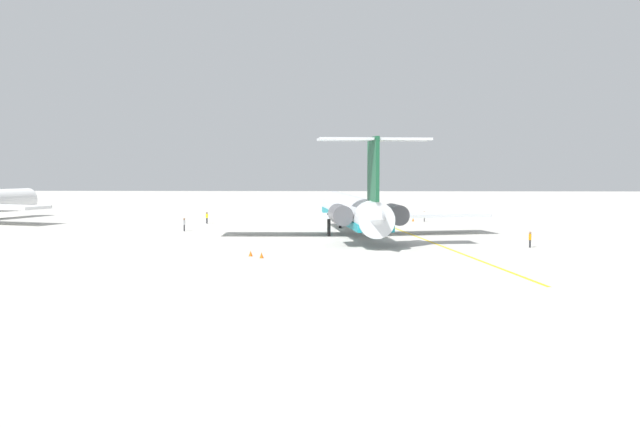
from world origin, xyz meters
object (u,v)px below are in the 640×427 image
(ground_crew_starboard, at_px, (530,237))
(safety_cone_nose, at_px, (251,253))
(ground_crew_near_nose, at_px, (184,223))
(ground_crew_near_tail, at_px, (207,216))
(safety_cone_wingtip, at_px, (262,255))
(ground_crew_portside, at_px, (424,215))
(safety_cone_tail, at_px, (413,220))
(main_jetliner, at_px, (353,211))

(ground_crew_starboard, distance_m, safety_cone_nose, 30.11)
(ground_crew_starboard, xyz_separation_m, safety_cone_nose, (-8.39, 28.91, -0.82))
(ground_crew_near_nose, height_order, safety_cone_nose, ground_crew_near_nose)
(ground_crew_near_tail, height_order, safety_cone_wingtip, ground_crew_near_tail)
(ground_crew_portside, distance_m, safety_cone_tail, 2.06)
(ground_crew_near_nose, relative_size, ground_crew_starboard, 1.03)
(ground_crew_near_nose, relative_size, ground_crew_portside, 1.05)
(ground_crew_portside, xyz_separation_m, safety_cone_tail, (0.86, 1.70, -0.80))
(ground_crew_near_tail, height_order, ground_crew_portside, ground_crew_near_tail)
(ground_crew_portside, bearing_deg, safety_cone_nose, -97.20)
(ground_crew_near_tail, bearing_deg, safety_cone_tail, -47.83)
(ground_crew_near_tail, xyz_separation_m, safety_cone_nose, (-40.28, -12.12, -0.85))
(safety_cone_nose, bearing_deg, main_jetliner, -26.01)
(ground_crew_portside, height_order, safety_cone_wingtip, ground_crew_portside)
(ground_crew_near_tail, height_order, safety_cone_nose, ground_crew_near_tail)
(ground_crew_starboard, xyz_separation_m, safety_cone_tail, (37.47, 8.75, -0.82))
(ground_crew_near_nose, distance_m, ground_crew_portside, 38.93)
(ground_crew_starboard, bearing_deg, main_jetliner, -165.96)
(ground_crew_starboard, relative_size, safety_cone_tail, 3.15)
(safety_cone_wingtip, bearing_deg, ground_crew_near_tail, 17.75)
(ground_crew_near_nose, bearing_deg, ground_crew_starboard, 111.74)
(main_jetliner, distance_m, ground_crew_portside, 27.03)
(safety_cone_nose, bearing_deg, ground_crew_starboard, -73.81)
(main_jetliner, relative_size, ground_crew_starboard, 23.28)
(main_jetliner, distance_m, safety_cone_tail, 27.21)
(ground_crew_portside, relative_size, safety_cone_tail, 3.08)
(ground_crew_near_tail, bearing_deg, ground_crew_near_nose, -149.63)
(safety_cone_nose, bearing_deg, safety_cone_wingtip, -138.96)
(ground_crew_starboard, bearing_deg, ground_crew_near_tail, -170.49)
(main_jetliner, height_order, ground_crew_near_tail, main_jetliner)
(ground_crew_starboard, height_order, safety_cone_nose, ground_crew_starboard)
(ground_crew_near_tail, distance_m, ground_crew_starboard, 51.96)
(ground_crew_portside, bearing_deg, ground_crew_near_nose, -133.51)
(main_jetliner, bearing_deg, safety_cone_wingtip, 150.32)
(ground_crew_near_nose, distance_m, ground_crew_starboard, 45.42)
(ground_crew_near_nose, relative_size, safety_cone_wingtip, 3.25)
(ground_crew_portside, distance_m, safety_cone_wingtip, 50.79)
(ground_crew_near_tail, relative_size, safety_cone_tail, 3.23)
(ground_crew_near_nose, height_order, ground_crew_near_tail, ground_crew_near_nose)
(safety_cone_tail, bearing_deg, safety_cone_nose, 156.28)
(safety_cone_wingtip, bearing_deg, ground_crew_portside, -23.97)
(safety_cone_wingtip, bearing_deg, safety_cone_nose, 41.04)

